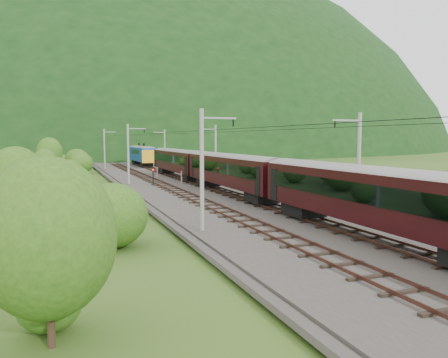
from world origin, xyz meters
name	(u,v)px	position (x,y,z in m)	size (l,w,h in m)	color
ground	(285,228)	(0.00, 0.00, 0.00)	(600.00, 600.00, 0.00)	#2E4C17
railbed	(233,206)	(0.00, 10.00, 0.15)	(14.00, 220.00, 0.30)	#38332D
track_left	(208,205)	(-2.40, 10.00, 0.37)	(2.40, 220.00, 0.27)	brown
track_right	(256,202)	(2.40, 10.00, 0.37)	(2.40, 220.00, 0.27)	brown
catenary_left	(129,153)	(-6.12, 32.00, 4.50)	(2.54, 192.28, 8.00)	gray
catenary_right	(215,152)	(6.12, 32.00, 4.50)	(2.54, 192.28, 8.00)	gray
overhead_wires	(233,130)	(0.00, 10.00, 7.10)	(4.83, 198.00, 0.03)	black
mountain_main	(84,149)	(0.00, 260.00, 0.00)	(504.00, 360.00, 244.00)	black
train	(282,173)	(2.40, 5.01, 3.49)	(2.95, 141.34, 5.12)	black
hazard_post_near	(157,173)	(-0.63, 39.89, 1.03)	(0.16, 0.16, 1.47)	red
hazard_post_far	(181,177)	(0.55, 29.95, 1.14)	(0.18, 0.18, 1.69)	red
signal	(153,176)	(-3.55, 28.82, 1.55)	(0.24, 0.24, 2.13)	black
vegetation_left	(63,178)	(-14.60, 19.73, 2.41)	(10.67, 146.56, 6.60)	#284E14
vegetation_right	(375,196)	(11.20, 4.08, 1.31)	(5.85, 106.91, 3.02)	#284E14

